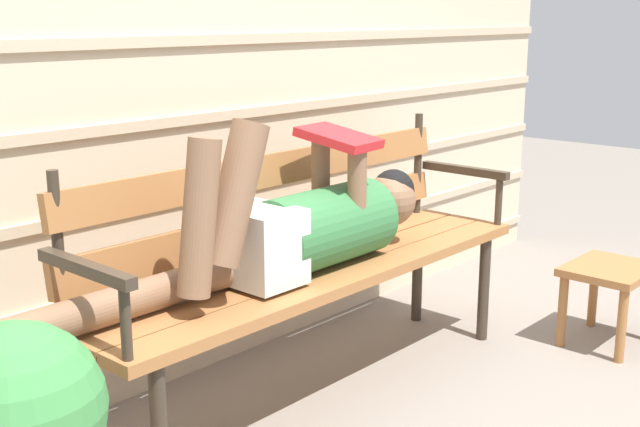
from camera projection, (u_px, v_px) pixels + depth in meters
The scene contains 5 objects.
ground_plane at pixel (350, 405), 2.78m from camera, with size 12.00×12.00×0.00m, color gray.
house_siding at pixel (217, 77), 2.93m from camera, with size 4.48×0.08×2.13m.
park_bench at pixel (306, 249), 2.79m from camera, with size 1.83×0.43×0.88m.
reclining_person at pixel (297, 226), 2.64m from camera, with size 1.65×0.27×0.54m.
footstool at pixel (609, 282), 3.24m from camera, with size 0.36×0.30×0.32m.
Camera 1 is at (-1.97, -1.62, 1.29)m, focal length 46.28 mm.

